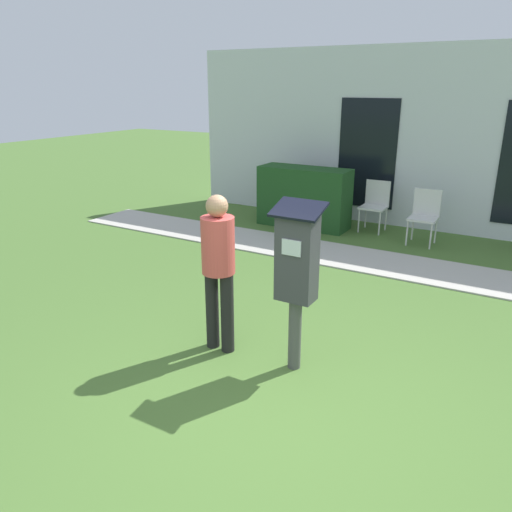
{
  "coord_description": "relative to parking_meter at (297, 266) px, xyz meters",
  "views": [
    {
      "loc": [
        1.56,
        -3.03,
        2.54
      ],
      "look_at": [
        -0.61,
        0.69,
        1.05
      ],
      "focal_mm": 35.0,
      "sensor_mm": 36.0,
      "label": 1
    }
  ],
  "objects": [
    {
      "name": "person_standing",
      "position": [
        -0.8,
        -0.05,
        -0.09
      ],
      "size": [
        0.32,
        0.32,
        1.58
      ],
      "rotation": [
        0.0,
        0.0,
        -0.09
      ],
      "color": "black",
      "rests_on": "ground"
    },
    {
      "name": "building_facade",
      "position": [
        0.21,
        5.56,
        0.58
      ],
      "size": [
        10.0,
        0.26,
        3.2
      ],
      "color": "silver",
      "rests_on": "ground"
    },
    {
      "name": "hedge_row",
      "position": [
        -2.04,
        4.55,
        -0.47
      ],
      "size": [
        1.68,
        0.6,
        1.1
      ],
      "color": "#1E471E",
      "rests_on": "ground"
    },
    {
      "name": "sidewalk",
      "position": [
        0.21,
        3.26,
        -1.01
      ],
      "size": [
        12.0,
        1.1,
        0.02
      ],
      "color": "#B7B2A8",
      "rests_on": "ground"
    },
    {
      "name": "ground_plane",
      "position": [
        0.21,
        -0.71,
        -1.02
      ],
      "size": [
        40.0,
        40.0,
        0.0
      ],
      "primitive_type": "plane",
      "color": "#476B2D"
    },
    {
      "name": "outdoor_chair_middle",
      "position": [
        0.14,
        4.6,
        -0.49
      ],
      "size": [
        0.44,
        0.44,
        0.9
      ],
      "rotation": [
        0.0,
        0.0,
        0.21
      ],
      "color": "silver",
      "rests_on": "ground"
    },
    {
      "name": "outdoor_chair_left",
      "position": [
        -0.82,
        4.95,
        -0.49
      ],
      "size": [
        0.44,
        0.44,
        0.9
      ],
      "rotation": [
        0.0,
        0.0,
        0.16
      ],
      "color": "silver",
      "rests_on": "ground"
    },
    {
      "name": "parking_meter",
      "position": [
        0.0,
        0.0,
        0.0
      ],
      "size": [
        0.44,
        0.31,
        1.59
      ],
      "color": "#4C4C4C",
      "rests_on": "ground"
    }
  ]
}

